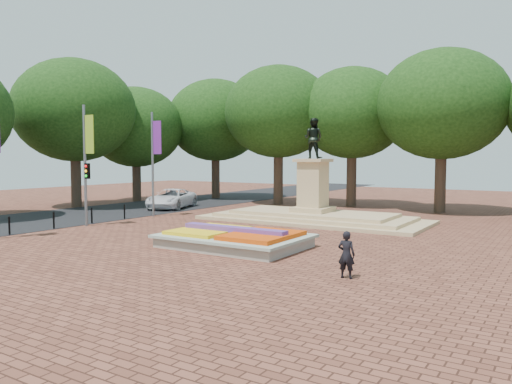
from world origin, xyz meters
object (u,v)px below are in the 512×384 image
(van, at_px, (172,199))
(pedestrian, at_px, (346,255))
(monument, at_px, (313,207))
(flower_bed, at_px, (235,239))

(van, relative_size, pedestrian, 3.45)
(monument, relative_size, pedestrian, 8.85)
(van, xyz_separation_m, pedestrian, (20.23, -13.96, 0.03))
(monument, relative_size, van, 2.57)
(monument, bearing_deg, flower_bed, -84.13)
(flower_bed, height_order, van, van)
(monument, distance_m, van, 12.87)
(van, bearing_deg, pedestrian, -53.54)
(pedestrian, bearing_deg, monument, -64.61)
(monument, height_order, van, monument)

